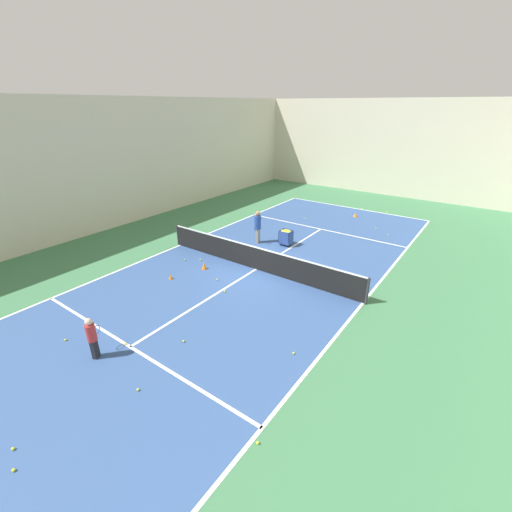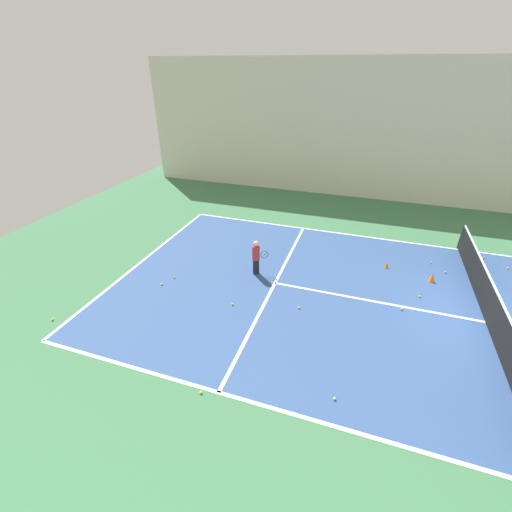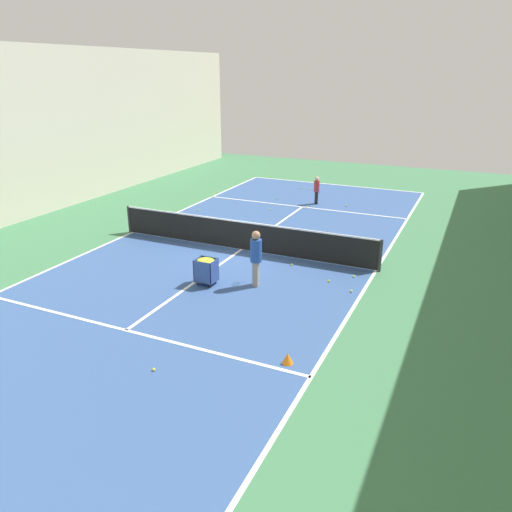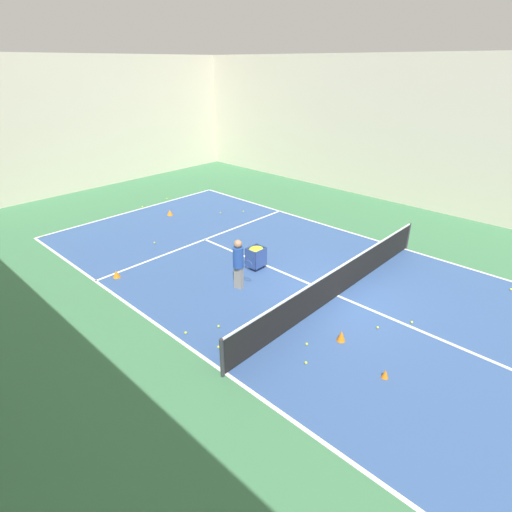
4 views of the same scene
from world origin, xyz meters
The scene contains 27 objects.
ground_plane centered at (0.00, 0.00, 0.00)m, with size 38.01×38.01×0.00m, color #3D754C.
court_playing_area centered at (0.00, 0.00, 0.00)m, with size 9.63×23.58×0.00m.
line_baseline_near centered at (0.00, -11.79, 0.01)m, with size 9.63×0.10×0.00m, color white.
line_sideline_left centered at (-4.81, 0.00, 0.01)m, with size 0.10×23.58×0.00m, color white.
line_service_near centered at (0.00, -6.49, 0.01)m, with size 9.63×0.10×0.00m, color white.
line_centre_service centered at (0.00, 0.00, 0.01)m, with size 0.10×12.97×0.00m, color white.
hall_enclosure_left centered at (-10.11, 0.00, 3.54)m, with size 0.15×34.31×7.08m.
tennis_net centered at (0.00, 0.00, 0.55)m, with size 9.93×0.10×1.07m.
player_near_baseline centered at (-0.41, -7.31, 0.76)m, with size 0.44×0.57×1.32m.
training_cone_1 centered at (-1.87, -1.31, 0.16)m, with size 0.23×0.23×0.31m, color orange.
training_cone_3 centered at (-2.34, -2.81, 0.12)m, with size 0.17×0.17×0.23m, color orange.
tennis_ball_2 centered at (-0.71, -1.76, 0.04)m, with size 0.07×0.07×0.07m, color yellow.
tennis_ball_4 centered at (-0.21, -6.50, 0.04)m, with size 0.07×0.07×0.07m, color yellow.
tennis_ball_5 centered at (1.37, -10.17, 0.04)m, with size 0.07×0.07×0.07m, color yellow.
tennis_ball_6 centered at (-3.23, -1.18, 0.04)m, with size 0.07×0.07×0.07m, color yellow.
tennis_ball_7 centered at (-4.30, 0.83, 0.04)m, with size 0.07×0.07×0.07m, color yellow.
tennis_ball_8 centered at (4.15, -3.90, 0.04)m, with size 0.07×0.07×0.07m, color yellow.
tennis_ball_9 centered at (4.04, -12.23, 0.04)m, with size 0.07×0.07×0.07m, color yellow.
tennis_ball_11 centered at (-3.70, 1.50, 0.04)m, with size 0.07×0.07×0.07m, color yellow.
tennis_ball_12 centered at (-1.87, -7.46, 0.04)m, with size 0.07×0.07×0.07m, color yellow.
tennis_ball_13 centered at (1.13, -5.39, 0.04)m, with size 0.07×0.07×0.07m, color yellow.
tennis_ball_15 centered at (0.85, -9.98, 0.04)m, with size 0.07×0.07×0.07m, color yellow.
tennis_ball_16 centered at (-2.64, -0.76, 0.04)m, with size 0.07×0.07×0.07m, color yellow.
tennis_ball_17 centered at (1.63, -7.42, 0.04)m, with size 0.07×0.07×0.07m, color yellow.
tennis_ball_19 centered at (4.96, -6.86, 0.04)m, with size 0.07×0.07×0.07m, color yellow.
tennis_ball_20 centered at (-2.19, 0.72, 0.04)m, with size 0.07×0.07×0.07m, color yellow.
tennis_ball_21 centered at (0.19, -2.34, 0.04)m, with size 0.07×0.07×0.07m, color yellow.
Camera 2 is at (9.63, -3.94, 6.68)m, focal length 24.00 mm.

